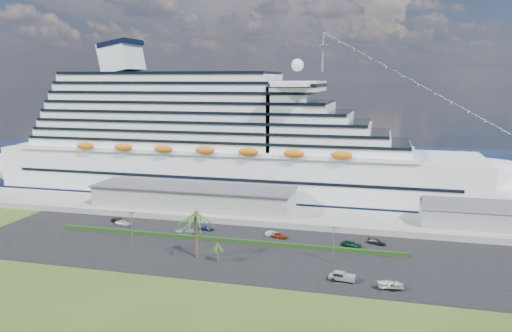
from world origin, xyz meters
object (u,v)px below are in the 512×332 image
(pickup_truck, at_px, (342,276))
(boat_trailer, at_px, (391,284))
(cruise_ship, at_px, (228,147))
(parked_car_3, at_px, (206,228))

(pickup_truck, xyz_separation_m, boat_trailer, (9.42, -1.79, 0.14))
(cruise_ship, height_order, boat_trailer, cruise_ship)
(parked_car_3, distance_m, boat_trailer, 54.21)
(boat_trailer, bearing_deg, parked_car_3, 150.15)
(parked_car_3, distance_m, pickup_truck, 45.25)
(cruise_ship, xyz_separation_m, pickup_truck, (44.20, -65.43, -15.58))
(cruise_ship, relative_size, pickup_truck, 35.91)
(cruise_ship, xyz_separation_m, parked_car_3, (6.60, -40.25, -15.96))
(cruise_ship, bearing_deg, pickup_truck, -55.96)
(cruise_ship, xyz_separation_m, boat_trailer, (53.62, -67.23, -15.44))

